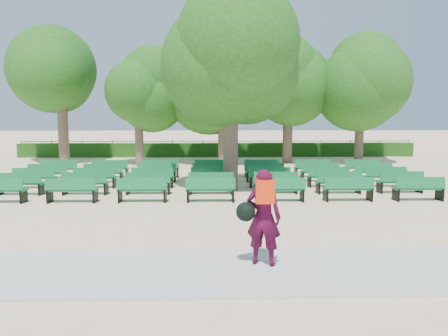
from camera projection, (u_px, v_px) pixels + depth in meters
name	position (u px, v px, depth m)	size (l,w,h in m)	color
ground	(223.00, 196.00, 15.06)	(120.00, 120.00, 0.00)	beige
paving	(233.00, 272.00, 7.71)	(30.00, 2.20, 0.06)	silver
curb	(230.00, 251.00, 8.85)	(30.00, 0.12, 0.10)	silver
hedge	(217.00, 150.00, 28.89)	(26.00, 0.70, 0.90)	#1C4D13
fence	(217.00, 156.00, 29.34)	(26.00, 0.10, 1.02)	black
tree_line	(218.00, 163.00, 24.98)	(21.80, 6.80, 7.04)	#25621A
bench_array	(212.00, 185.00, 16.82)	(1.61, 0.57, 1.00)	#136F36
tree_among	(231.00, 64.00, 15.59)	(4.74, 4.74, 6.76)	brown
person	(262.00, 216.00, 7.93)	(0.88, 0.62, 1.77)	#410923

